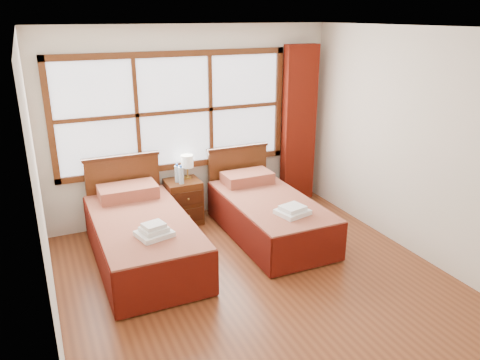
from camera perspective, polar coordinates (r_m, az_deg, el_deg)
name	(u,v)px	position (r m, az deg, el deg)	size (l,w,h in m)	color
floor	(267,292)	(4.99, 3.28, -13.43)	(4.50, 4.50, 0.00)	brown
ceiling	(273,28)	(4.18, 4.00, 17.96)	(4.50, 4.50, 0.00)	white
wall_back	(192,124)	(6.42, -5.84, 6.76)	(4.00, 4.00, 0.00)	silver
wall_left	(42,207)	(3.95, -23.04, -3.06)	(4.50, 4.50, 0.00)	silver
wall_right	(429,149)	(5.60, 22.06, 3.51)	(4.50, 4.50, 0.00)	silver
window	(175,112)	(6.27, -7.97, 8.23)	(3.16, 0.06, 1.56)	white
curtain	(299,125)	(6.98, 7.18, 6.67)	(0.50, 0.16, 2.30)	#68160A
bed_left	(142,235)	(5.53, -11.87, -6.63)	(1.05, 2.07, 1.02)	#3E1C0D
bed_right	(268,213)	(6.04, 3.38, -4.08)	(0.99, 2.01, 0.95)	#3E1C0D
nightstand	(184,202)	(6.41, -6.90, -2.65)	(0.45, 0.45, 0.61)	#512811
towels_left	(154,231)	(4.94, -10.42, -6.15)	(0.40, 0.37, 0.14)	white
towels_right	(293,211)	(5.49, 6.43, -3.73)	(0.40, 0.37, 0.10)	white
lamp	(187,162)	(6.33, -6.47, 2.20)	(0.17, 0.17, 0.32)	gold
bottle_near	(177,174)	(6.24, -7.66, 0.77)	(0.07, 0.07, 0.25)	#AAC9DA
bottle_far	(181,175)	(6.17, -7.19, 0.57)	(0.07, 0.07, 0.25)	#AAC9DA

